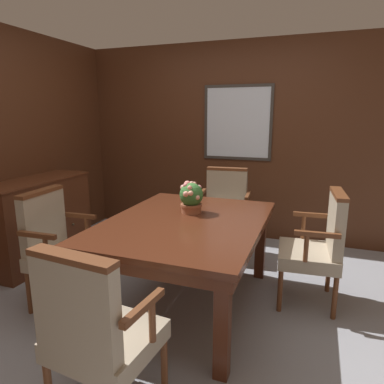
% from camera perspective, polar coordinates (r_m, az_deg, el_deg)
% --- Properties ---
extents(ground_plane, '(14.00, 14.00, 0.00)m').
position_cam_1_polar(ground_plane, '(3.04, -4.06, -18.35)').
color(ground_plane, '#93969E').
extents(wall_back, '(7.20, 0.08, 2.45)m').
position_cam_1_polar(wall_back, '(4.46, 6.04, 8.31)').
color(wall_back, '#4C2816').
rests_on(wall_back, ground_plane).
extents(dining_table, '(1.22, 1.63, 0.74)m').
position_cam_1_polar(dining_table, '(2.80, -1.06, -6.51)').
color(dining_table, '#4C2314').
rests_on(dining_table, ground_plane).
extents(chair_left_near, '(0.50, 0.57, 0.98)m').
position_cam_1_polar(chair_left_near, '(3.07, -21.53, -7.97)').
color(chair_left_near, brown).
rests_on(chair_left_near, ground_plane).
extents(chair_right_far, '(0.52, 0.58, 0.98)m').
position_cam_1_polar(chair_right_far, '(3.04, 20.30, -8.06)').
color(chair_right_far, brown).
rests_on(chair_right_far, ground_plane).
extents(chair_head_far, '(0.59, 0.52, 0.98)m').
position_cam_1_polar(chair_head_far, '(3.93, 5.46, -2.61)').
color(chair_head_far, brown).
rests_on(chair_head_far, ground_plane).
extents(chair_head_near, '(0.59, 0.52, 0.98)m').
position_cam_1_polar(chair_head_near, '(1.90, -15.74, -21.11)').
color(chair_head_near, brown).
rests_on(chair_head_near, ground_plane).
extents(potted_plant, '(0.21, 0.22, 0.28)m').
position_cam_1_polar(potted_plant, '(2.94, -0.15, -0.88)').
color(potted_plant, '#9E5638').
rests_on(potted_plant, dining_table).
extents(sideboard_cabinet, '(0.47, 1.22, 0.91)m').
position_cam_1_polar(sideboard_cabinet, '(4.05, -24.20, -4.36)').
color(sideboard_cabinet, '#512816').
rests_on(sideboard_cabinet, ground_plane).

